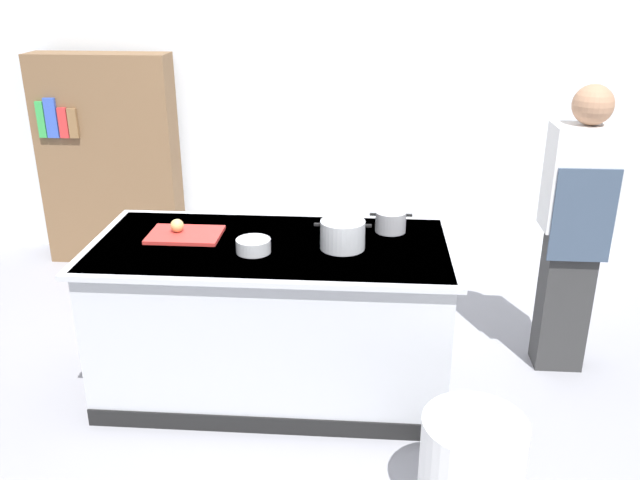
{
  "coord_description": "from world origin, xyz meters",
  "views": [
    {
      "loc": [
        0.51,
        -3.33,
        2.27
      ],
      "look_at": [
        0.25,
        0.2,
        0.85
      ],
      "focal_mm": 37.53,
      "sensor_mm": 36.0,
      "label": 1
    }
  ],
  "objects_px": {
    "onion": "(177,226)",
    "person_chef": "(575,226)",
    "trash_bin": "(471,470)",
    "mixing_bowl": "(253,246)",
    "bookshelf": "(110,161)",
    "stock_pot": "(343,235)",
    "sauce_pan": "(391,222)"
  },
  "relations": [
    {
      "from": "onion",
      "to": "person_chef",
      "type": "distance_m",
      "value": 2.27
    },
    {
      "from": "trash_bin",
      "to": "mixing_bowl",
      "type": "bearing_deg",
      "value": 142.01
    },
    {
      "from": "person_chef",
      "to": "bookshelf",
      "type": "xyz_separation_m",
      "value": [
        -3.29,
        1.44,
        -0.06
      ]
    },
    {
      "from": "onion",
      "to": "stock_pot",
      "type": "bearing_deg",
      "value": -7.44
    },
    {
      "from": "bookshelf",
      "to": "trash_bin",
      "type": "bearing_deg",
      "value": -46.95
    },
    {
      "from": "onion",
      "to": "mixing_bowl",
      "type": "height_order",
      "value": "onion"
    },
    {
      "from": "mixing_bowl",
      "to": "trash_bin",
      "type": "bearing_deg",
      "value": -37.99
    },
    {
      "from": "person_chef",
      "to": "sauce_pan",
      "type": "bearing_deg",
      "value": 76.61
    },
    {
      "from": "mixing_bowl",
      "to": "trash_bin",
      "type": "height_order",
      "value": "mixing_bowl"
    },
    {
      "from": "mixing_bowl",
      "to": "person_chef",
      "type": "xyz_separation_m",
      "value": [
        1.79,
        0.48,
        -0.02
      ]
    },
    {
      "from": "mixing_bowl",
      "to": "person_chef",
      "type": "height_order",
      "value": "person_chef"
    },
    {
      "from": "onion",
      "to": "trash_bin",
      "type": "relative_size",
      "value": 0.15
    },
    {
      "from": "stock_pot",
      "to": "mixing_bowl",
      "type": "bearing_deg",
      "value": -169.14
    },
    {
      "from": "sauce_pan",
      "to": "trash_bin",
      "type": "relative_size",
      "value": 0.47
    },
    {
      "from": "mixing_bowl",
      "to": "bookshelf",
      "type": "distance_m",
      "value": 2.44
    },
    {
      "from": "sauce_pan",
      "to": "mixing_bowl",
      "type": "relative_size",
      "value": 1.31
    },
    {
      "from": "stock_pot",
      "to": "mixing_bowl",
      "type": "relative_size",
      "value": 1.66
    },
    {
      "from": "bookshelf",
      "to": "sauce_pan",
      "type": "bearing_deg",
      "value": -34.98
    },
    {
      "from": "sauce_pan",
      "to": "trash_bin",
      "type": "bearing_deg",
      "value": -73.89
    },
    {
      "from": "person_chef",
      "to": "trash_bin",
      "type": "bearing_deg",
      "value": 131.74
    },
    {
      "from": "onion",
      "to": "trash_bin",
      "type": "height_order",
      "value": "onion"
    },
    {
      "from": "sauce_pan",
      "to": "bookshelf",
      "type": "distance_m",
      "value": 2.72
    },
    {
      "from": "onion",
      "to": "mixing_bowl",
      "type": "distance_m",
      "value": 0.51
    },
    {
      "from": "stock_pot",
      "to": "mixing_bowl",
      "type": "xyz_separation_m",
      "value": [
        -0.47,
        -0.09,
        -0.04
      ]
    },
    {
      "from": "trash_bin",
      "to": "person_chef",
      "type": "relative_size",
      "value": 0.29
    },
    {
      "from": "onion",
      "to": "person_chef",
      "type": "height_order",
      "value": "person_chef"
    },
    {
      "from": "person_chef",
      "to": "stock_pot",
      "type": "bearing_deg",
      "value": 86.63
    },
    {
      "from": "mixing_bowl",
      "to": "trash_bin",
      "type": "xyz_separation_m",
      "value": [
        1.07,
        -0.84,
        -0.68
      ]
    },
    {
      "from": "stock_pot",
      "to": "sauce_pan",
      "type": "distance_m",
      "value": 0.38
    },
    {
      "from": "mixing_bowl",
      "to": "onion",
      "type": "bearing_deg",
      "value": 155.62
    },
    {
      "from": "person_chef",
      "to": "bookshelf",
      "type": "distance_m",
      "value": 3.59
    },
    {
      "from": "stock_pot",
      "to": "bookshelf",
      "type": "bearing_deg",
      "value": 137.09
    }
  ]
}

